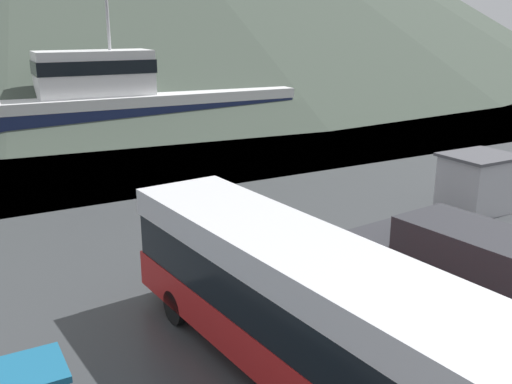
% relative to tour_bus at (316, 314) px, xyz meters
% --- Properties ---
extents(tour_bus, '(3.51, 12.22, 3.18)m').
position_rel_tour_bus_xyz_m(tour_bus, '(0.00, 0.00, 0.00)').
color(tour_bus, red).
rests_on(tour_bus, ground).
extents(delivery_van, '(2.64, 5.83, 2.39)m').
position_rel_tour_bus_xyz_m(delivery_van, '(5.44, 1.24, -0.53)').
color(delivery_van, '#2D2D33').
rests_on(delivery_van, ground).
extents(fishing_boat, '(23.43, 5.30, 9.73)m').
position_rel_tour_bus_xyz_m(fishing_boat, '(5.19, 29.88, 0.33)').
color(fishing_boat, '#19234C').
rests_on(fishing_boat, water_surface).
extents(dock_kiosk, '(2.82, 2.37, 2.34)m').
position_rel_tour_bus_xyz_m(dock_kiosk, '(12.71, 6.63, -0.61)').
color(dock_kiosk, '#B2B2B7').
rests_on(dock_kiosk, ground).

